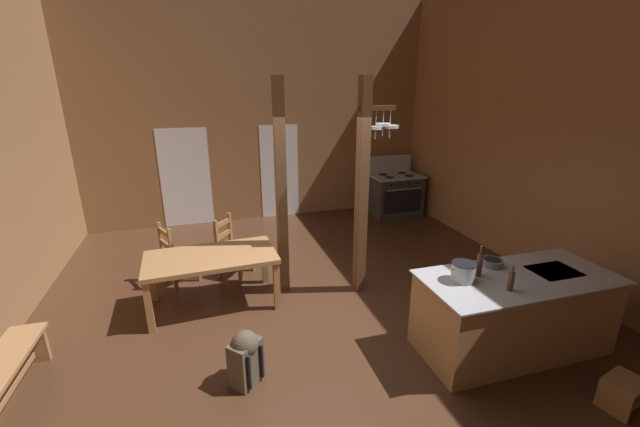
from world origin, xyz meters
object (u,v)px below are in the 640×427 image
object	(u,v)px
ladderback_chair_by_post	(177,254)
backpack	(245,356)
step_stool	(623,391)
bottle_short_on_counter	(479,264)
kitchen_island	(513,312)
mixing_bowl_on_counter	(492,263)
stockpot_on_counter	(463,272)
dining_table	(211,261)
stove_range	(395,194)
bottle_tall_on_counter	(511,281)
ladderback_chair_near_window	(232,247)

from	to	relation	value
ladderback_chair_by_post	backpack	bearing A→B (deg)	-73.58
step_stool	bottle_short_on_counter	distance (m)	1.67
step_stool	ladderback_chair_by_post	bearing A→B (deg)	136.57
backpack	kitchen_island	bearing A→B (deg)	-6.23
step_stool	mixing_bowl_on_counter	bearing A→B (deg)	109.72
kitchen_island	step_stool	size ratio (longest dim) A/B	5.24
backpack	stockpot_on_counter	world-z (taller)	stockpot_on_counter
dining_table	bottle_short_on_counter	world-z (taller)	bottle_short_on_counter
stove_range	ladderback_chair_by_post	size ratio (longest dim) A/B	1.39
dining_table	bottle_tall_on_counter	world-z (taller)	bottle_tall_on_counter
stove_range	stockpot_on_counter	xyz separation A→B (m)	(-1.66, -4.67, 0.53)
kitchen_island	dining_table	distance (m)	3.75
ladderback_chair_near_window	mixing_bowl_on_counter	size ratio (longest dim) A/B	4.07
stove_range	ladderback_chair_near_window	size ratio (longest dim) A/B	1.39
kitchen_island	stockpot_on_counter	bearing A→B (deg)	171.45
ladderback_chair_near_window	mixing_bowl_on_counter	distance (m)	3.77
stove_range	mixing_bowl_on_counter	distance (m)	4.63
kitchen_island	bottle_short_on_counter	bearing A→B (deg)	161.07
kitchen_island	stockpot_on_counter	distance (m)	0.87
kitchen_island	mixing_bowl_on_counter	bearing A→B (deg)	111.34
dining_table	mixing_bowl_on_counter	size ratio (longest dim) A/B	7.44
ladderback_chair_near_window	mixing_bowl_on_counter	bearing A→B (deg)	-42.51
stove_range	mixing_bowl_on_counter	size ratio (longest dim) A/B	5.66
kitchen_island	stove_range	distance (m)	4.87
kitchen_island	bottle_tall_on_counter	world-z (taller)	bottle_tall_on_counter
dining_table	ladderback_chair_by_post	world-z (taller)	ladderback_chair_by_post
bottle_tall_on_counter	backpack	bearing A→B (deg)	168.32
mixing_bowl_on_counter	kitchen_island	bearing A→B (deg)	-68.66
ladderback_chair_by_post	stockpot_on_counter	bearing A→B (deg)	-41.67
ladderback_chair_near_window	backpack	bearing A→B (deg)	-92.21
kitchen_island	stockpot_on_counter	xyz separation A→B (m)	(-0.66, 0.10, 0.56)
kitchen_island	backpack	world-z (taller)	kitchen_island
ladderback_chair_near_window	bottle_short_on_counter	bearing A→B (deg)	-47.59
ladderback_chair_by_post	mixing_bowl_on_counter	xyz separation A→B (m)	(3.58, -2.50, 0.50)
kitchen_island	ladderback_chair_by_post	xyz separation A→B (m)	(-3.69, 2.80, -0.00)
ladderback_chair_near_window	ladderback_chair_by_post	size ratio (longest dim) A/B	1.00
ladderback_chair_by_post	bottle_short_on_counter	xyz separation A→B (m)	(3.26, -2.65, 0.60)
stove_range	step_stool	world-z (taller)	stove_range
kitchen_island	stove_range	size ratio (longest dim) A/B	1.65
step_stool	bottle_tall_on_counter	size ratio (longest dim) A/B	1.55
bottle_short_on_counter	mixing_bowl_on_counter	bearing A→B (deg)	25.80
backpack	ladderback_chair_near_window	bearing A→B (deg)	87.79
ladderback_chair_near_window	bottle_tall_on_counter	distance (m)	4.00
step_stool	backpack	xyz separation A→B (m)	(-3.33, 1.37, 0.14)
bottle_tall_on_counter	bottle_short_on_counter	size ratio (longest dim) A/B	0.77
stockpot_on_counter	bottle_tall_on_counter	distance (m)	0.46
step_stool	bottle_short_on_counter	world-z (taller)	bottle_short_on_counter
stove_range	bottle_short_on_counter	xyz separation A→B (m)	(-1.42, -4.63, 0.57)
step_stool	bottle_short_on_counter	bearing A→B (deg)	123.62
dining_table	ladderback_chair_by_post	bearing A→B (deg)	120.18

